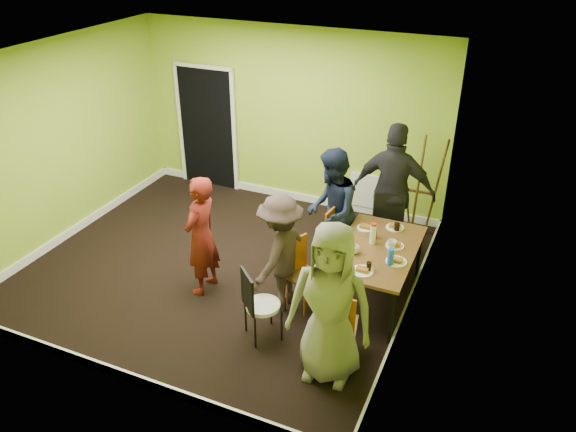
% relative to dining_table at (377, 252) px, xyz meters
% --- Properties ---
extents(ground, '(5.00, 5.00, 0.00)m').
position_rel_dining_table_xyz_m(ground, '(-2.05, -0.08, -0.70)').
color(ground, black).
rests_on(ground, ground).
extents(room_walls, '(5.04, 4.54, 2.82)m').
position_rel_dining_table_xyz_m(room_walls, '(-2.07, -0.03, 0.29)').
color(room_walls, '#8CBC30').
rests_on(room_walls, ground).
extents(dining_table, '(0.90, 1.50, 0.75)m').
position_rel_dining_table_xyz_m(dining_table, '(0.00, 0.00, 0.00)').
color(dining_table, black).
rests_on(dining_table, ground).
extents(chair_left_far, '(0.44, 0.43, 0.95)m').
position_rel_dining_table_xyz_m(chair_left_far, '(-0.59, 0.37, -0.16)').
color(chair_left_far, '#C25D12').
rests_on(chair_left_far, ground).
extents(chair_left_near, '(0.47, 0.47, 0.87)m').
position_rel_dining_table_xyz_m(chair_left_near, '(-0.80, -0.38, -0.21)').
color(chair_left_near, '#C25D12').
rests_on(chair_left_near, ground).
extents(chair_back_end, '(0.53, 0.58, 0.99)m').
position_rel_dining_table_xyz_m(chair_back_end, '(-0.11, 0.98, 0.00)').
color(chair_back_end, '#C25D12').
rests_on(chair_back_end, ground).
extents(chair_front_end, '(0.42, 0.43, 0.88)m').
position_rel_dining_table_xyz_m(chair_front_end, '(-0.06, -1.15, -0.20)').
color(chair_front_end, '#C25D12').
rests_on(chair_front_end, ground).
extents(chair_bentwood, '(0.49, 0.49, 0.89)m').
position_rel_dining_table_xyz_m(chair_bentwood, '(-0.99, -1.17, -0.21)').
color(chair_bentwood, black).
rests_on(chair_bentwood, ground).
extents(easel, '(0.66, 0.62, 1.65)m').
position_rel_dining_table_xyz_m(easel, '(0.15, 1.64, 0.12)').
color(easel, brown).
rests_on(easel, ground).
extents(plate_near_left, '(0.21, 0.21, 0.01)m').
position_rel_dining_table_xyz_m(plate_near_left, '(-0.26, 0.40, 0.06)').
color(plate_near_left, white).
rests_on(plate_near_left, dining_table).
extents(plate_near_right, '(0.23, 0.23, 0.01)m').
position_rel_dining_table_xyz_m(plate_near_right, '(-0.28, -0.46, 0.06)').
color(plate_near_right, white).
rests_on(plate_near_right, dining_table).
extents(plate_far_back, '(0.23, 0.23, 0.01)m').
position_rel_dining_table_xyz_m(plate_far_back, '(0.07, 0.56, 0.06)').
color(plate_far_back, white).
rests_on(plate_far_back, dining_table).
extents(plate_far_front, '(0.25, 0.25, 0.01)m').
position_rel_dining_table_xyz_m(plate_far_front, '(-0.02, -0.53, 0.06)').
color(plate_far_front, white).
rests_on(plate_far_front, dining_table).
extents(plate_wall_back, '(0.22, 0.22, 0.01)m').
position_rel_dining_table_xyz_m(plate_wall_back, '(0.18, 0.13, 0.06)').
color(plate_wall_back, white).
rests_on(plate_wall_back, dining_table).
extents(plate_wall_front, '(0.24, 0.24, 0.01)m').
position_rel_dining_table_xyz_m(plate_wall_front, '(0.28, -0.19, 0.06)').
color(plate_wall_front, white).
rests_on(plate_wall_front, dining_table).
extents(thermos, '(0.07, 0.07, 0.24)m').
position_rel_dining_table_xyz_m(thermos, '(-0.09, 0.10, 0.17)').
color(thermos, white).
rests_on(thermos, dining_table).
extents(blue_bottle, '(0.07, 0.07, 0.21)m').
position_rel_dining_table_xyz_m(blue_bottle, '(0.23, -0.28, 0.16)').
color(blue_bottle, blue).
rests_on(blue_bottle, dining_table).
extents(orange_bottle, '(0.03, 0.03, 0.08)m').
position_rel_dining_table_xyz_m(orange_bottle, '(-0.11, 0.19, 0.10)').
color(orange_bottle, '#C25D12').
rests_on(orange_bottle, dining_table).
extents(glass_mid, '(0.06, 0.06, 0.09)m').
position_rel_dining_table_xyz_m(glass_mid, '(-0.10, 0.23, 0.10)').
color(glass_mid, black).
rests_on(glass_mid, dining_table).
extents(glass_back, '(0.07, 0.07, 0.11)m').
position_rel_dining_table_xyz_m(glass_back, '(0.11, 0.50, 0.11)').
color(glass_back, black).
rests_on(glass_back, dining_table).
extents(glass_front, '(0.06, 0.06, 0.10)m').
position_rel_dining_table_xyz_m(glass_front, '(0.04, -0.48, 0.11)').
color(glass_front, black).
rests_on(glass_front, dining_table).
extents(cup_a, '(0.12, 0.12, 0.10)m').
position_rel_dining_table_xyz_m(cup_a, '(-0.22, -0.20, 0.10)').
color(cup_a, white).
rests_on(cup_a, dining_table).
extents(cup_b, '(0.11, 0.11, 0.10)m').
position_rel_dining_table_xyz_m(cup_b, '(0.15, 0.08, 0.11)').
color(cup_b, white).
rests_on(cup_b, dining_table).
extents(person_standing, '(0.39, 0.58, 1.55)m').
position_rel_dining_table_xyz_m(person_standing, '(-2.02, -0.61, 0.08)').
color(person_standing, '#5F1610').
rests_on(person_standing, ground).
extents(person_left_far, '(0.84, 0.96, 1.67)m').
position_rel_dining_table_xyz_m(person_left_far, '(-0.75, 0.51, 0.14)').
color(person_left_far, black).
rests_on(person_left_far, ground).
extents(person_left_near, '(0.67, 1.01, 1.47)m').
position_rel_dining_table_xyz_m(person_left_near, '(-1.01, -0.52, 0.04)').
color(person_left_near, '#322521').
rests_on(person_left_near, ground).
extents(person_back_end, '(1.12, 0.49, 1.89)m').
position_rel_dining_table_xyz_m(person_back_end, '(-0.11, 1.17, 0.25)').
color(person_back_end, black).
rests_on(person_back_end, ground).
extents(person_front_end, '(0.89, 0.62, 1.76)m').
position_rel_dining_table_xyz_m(person_front_end, '(-0.09, -1.38, 0.18)').
color(person_front_end, gray).
rests_on(person_front_end, ground).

